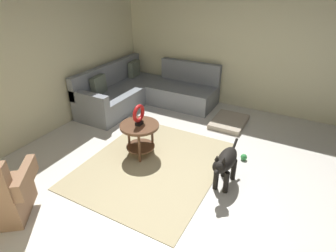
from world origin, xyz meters
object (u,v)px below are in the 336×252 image
at_px(side_table, 140,132).
at_px(dog_bed_mat, 229,122).
at_px(torus_sculpture, 139,114).
at_px(dog, 226,163).
at_px(dog_toy_ball, 244,157).
at_px(sectional_couch, 144,92).

xyz_separation_m(side_table, dog_bed_mat, (1.68, -0.93, -0.37)).
height_order(side_table, torus_sculpture, torus_sculpture).
height_order(side_table, dog, dog).
distance_m(dog_bed_mat, dog_toy_ball, 1.19).
bearing_deg(side_table, dog_bed_mat, -29.05).
height_order(torus_sculpture, dog_toy_ball, torus_sculpture).
height_order(sectional_couch, dog_toy_ball, sectional_couch).
xyz_separation_m(sectional_couch, torus_sculpture, (-1.69, -1.01, 0.42)).
height_order(sectional_couch, dog, sectional_couch).
bearing_deg(dog, sectional_couch, -35.15).
height_order(sectional_couch, side_table, sectional_couch).
distance_m(side_table, torus_sculpture, 0.29).
bearing_deg(torus_sculpture, dog_toy_ball, -67.18).
xyz_separation_m(sectional_couch, side_table, (-1.69, -1.01, 0.13)).
relative_size(torus_sculpture, dog_toy_ball, 3.29).
xyz_separation_m(dog_bed_mat, dog, (-1.77, -0.47, 0.33)).
bearing_deg(dog, dog_bed_mat, -73.97).
distance_m(side_table, dog, 1.40).
bearing_deg(sectional_couch, dog, -126.48).
xyz_separation_m(sectional_couch, dog, (-1.78, -2.41, 0.09)).
bearing_deg(sectional_couch, dog_toy_ball, -112.89).
bearing_deg(dog_bed_mat, dog, -165.30).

